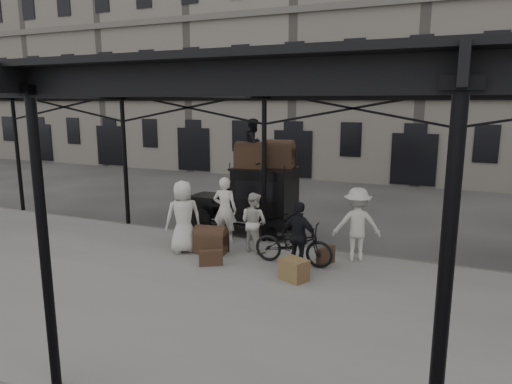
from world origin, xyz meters
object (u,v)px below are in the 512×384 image
Objects in this scene: porter_left at (225,210)px; steamer_trunk_roof_near at (251,157)px; steamer_trunk_platform at (211,241)px; porter_official at (299,236)px; taxi at (256,197)px; bicycle at (294,244)px.

steamer_trunk_roof_near is (0.19, 1.43, 1.41)m from porter_left.
porter_left is at bearing -104.08° from steamer_trunk_roof_near.
steamer_trunk_platform is at bearing -98.09° from steamer_trunk_roof_near.
steamer_trunk_roof_near is 1.09× the size of steamer_trunk_platform.
steamer_trunk_platform is (-0.08, -2.51, -2.06)m from steamer_trunk_roof_near.
taxi is at bearing -35.04° from porter_official.
steamer_trunk_roof_near is at bearing -31.74° from porter_official.
taxi reaches higher than steamer_trunk_platform.
steamer_trunk_platform is (0.12, -1.08, -0.65)m from porter_left.
bicycle is (2.49, -1.06, -0.43)m from porter_left.
taxi is 1.89× the size of porter_left.
bicycle is 3.85m from steamer_trunk_roof_near.
steamer_trunk_roof_near is at bearing 80.42° from steamer_trunk_platform.
taxi is at bearing 38.13° from bicycle.
porter_official is at bearing 143.56° from porter_left.
porter_left is 2.24× the size of steamer_trunk_platform.
porter_official reaches higher than steamer_trunk_platform.
taxi is 3.93m from porter_official.
steamer_trunk_roof_near reaches higher than bicycle.
steamer_trunk_roof_near is (-2.54, 2.80, 1.52)m from porter_official.
porter_official is 1.97× the size of steamer_trunk_platform.
porter_left is at bearing 88.37° from steamer_trunk_platform.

